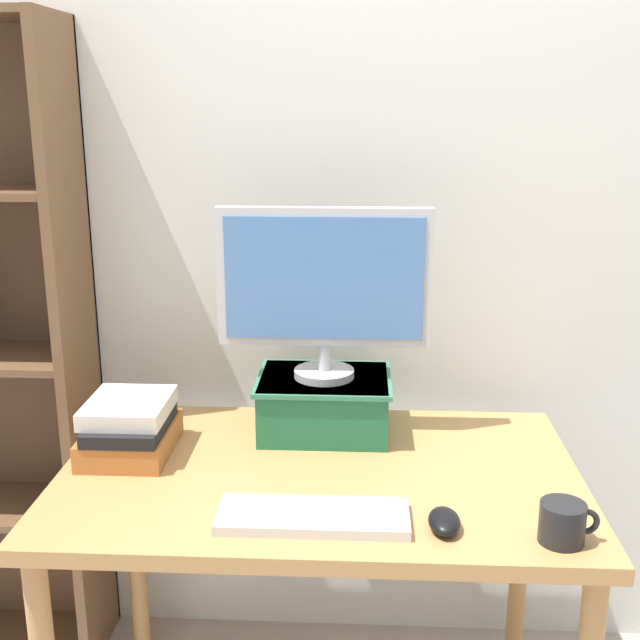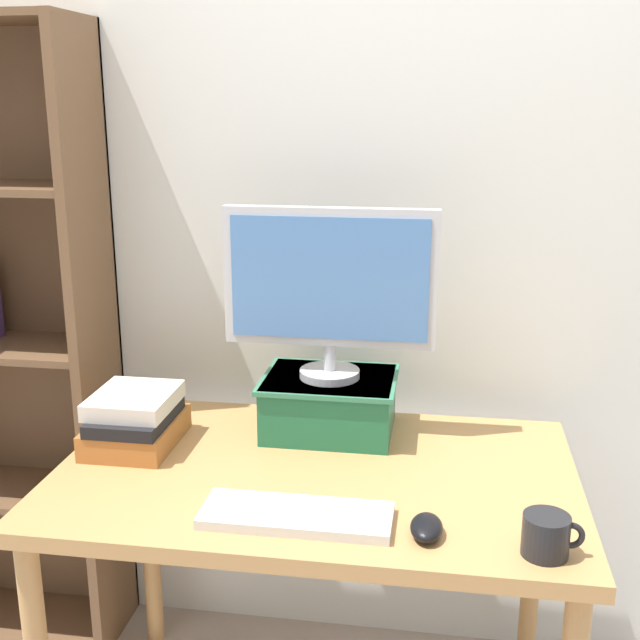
{
  "view_description": "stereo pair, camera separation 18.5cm",
  "coord_description": "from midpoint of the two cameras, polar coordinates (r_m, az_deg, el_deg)",
  "views": [
    {
      "loc": [
        0.09,
        -1.69,
        1.59
      ],
      "look_at": [
        -0.0,
        0.09,
        1.09
      ],
      "focal_mm": 45.0,
      "sensor_mm": 36.0,
      "label": 1
    },
    {
      "loc": [
        0.28,
        -1.67,
        1.59
      ],
      "look_at": [
        -0.0,
        0.09,
        1.09
      ],
      "focal_mm": 45.0,
      "sensor_mm": 36.0,
      "label": 2
    }
  ],
  "objects": [
    {
      "name": "back_wall",
      "position": [
        2.22,
        4.21,
        7.97
      ],
      "size": [
        7.0,
        0.08,
        2.6
      ],
      "color": "silver",
      "rests_on": "ground_plane"
    },
    {
      "name": "desk",
      "position": [
        1.92,
        2.48,
        -12.97
      ],
      "size": [
        1.2,
        0.76,
        0.76
      ],
      "color": "#B7844C",
      "rests_on": "ground_plane"
    },
    {
      "name": "riser_box",
      "position": [
        2.06,
        3.18,
        -5.89
      ],
      "size": [
        0.34,
        0.27,
        0.15
      ],
      "color": "#1E6642",
      "rests_on": "desk"
    },
    {
      "name": "computer_monitor",
      "position": [
        1.97,
        3.31,
        2.53
      ],
      "size": [
        0.53,
        0.15,
        0.43
      ],
      "color": "#B7B7BA",
      "rests_on": "riser_box"
    },
    {
      "name": "keyboard",
      "position": [
        1.67,
        1.6,
        -13.78
      ],
      "size": [
        0.39,
        0.14,
        0.02
      ],
      "color": "silver",
      "rests_on": "desk"
    },
    {
      "name": "computer_mouse",
      "position": [
        1.64,
        10.9,
        -14.37
      ],
      "size": [
        0.06,
        0.1,
        0.04
      ],
      "color": "black",
      "rests_on": "desk"
    },
    {
      "name": "book_stack",
      "position": [
        2.02,
        -10.45,
        -7.08
      ],
      "size": [
        0.2,
        0.26,
        0.14
      ],
      "color": "#AD662D",
      "rests_on": "desk"
    },
    {
      "name": "coffee_mug",
      "position": [
        1.63,
        19.11,
        -14.36
      ],
      "size": [
        0.12,
        0.09,
        0.08
      ],
      "color": "black",
      "rests_on": "desk"
    }
  ]
}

